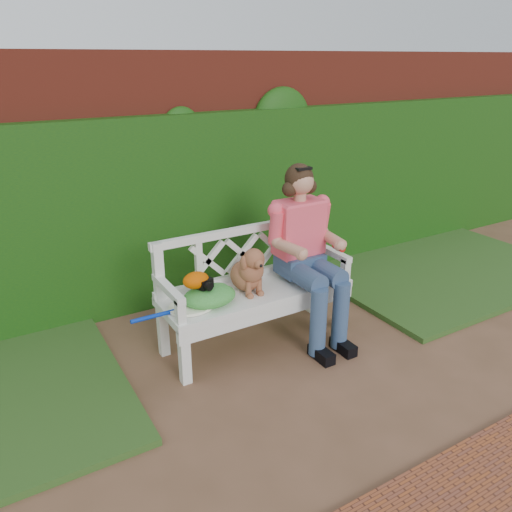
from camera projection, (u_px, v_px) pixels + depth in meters
ground at (304, 380)px, 3.56m from camera, size 60.00×60.00×0.00m
brick_wall at (190, 177)px, 4.67m from camera, size 10.00×0.30×2.20m
ivy_hedge at (200, 208)px, 4.59m from camera, size 10.00×0.18×1.70m
grass_right at (436, 267)px, 5.40m from camera, size 2.60×2.00×0.05m
garden_bench at (256, 316)px, 3.95m from camera, size 1.58×0.60×0.48m
seated_woman at (302, 254)px, 3.96m from camera, size 0.65×0.83×1.38m
dog at (248, 268)px, 3.75m from camera, size 0.30×0.38×0.38m
tennis_racket at (188, 307)px, 3.53m from camera, size 0.69×0.50×0.03m
green_bag at (210, 296)px, 3.59m from camera, size 0.40×0.31×0.13m
camera_item at (205, 283)px, 3.54m from camera, size 0.12×0.11×0.07m
baseball_glove at (196, 280)px, 3.53m from camera, size 0.23×0.20×0.12m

